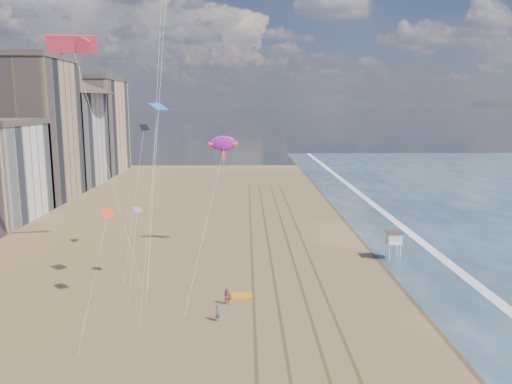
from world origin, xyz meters
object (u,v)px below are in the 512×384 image
at_px(lifeguard_stand, 394,238).
at_px(grounded_kite, 241,296).
at_px(kite_flyer_a, 218,313).
at_px(show_kite, 223,144).
at_px(kite_flyer_b, 227,297).

bearing_deg(lifeguard_stand, grounded_kite, -147.55).
bearing_deg(grounded_kite, kite_flyer_a, -111.03).
relative_size(grounded_kite, show_kite, 0.09).
distance_m(show_kite, kite_flyer_b, 23.09).
relative_size(grounded_kite, kite_flyer_a, 1.44).
relative_size(lifeguard_stand, kite_flyer_a, 2.46).
xyz_separation_m(show_kite, kite_flyer_b, (1.02, -18.67, -13.55)).
bearing_deg(show_kite, grounded_kite, -81.82).
bearing_deg(kite_flyer_a, lifeguard_stand, 1.78).
height_order(show_kite, kite_flyer_a, show_kite).
bearing_deg(kite_flyer_a, show_kite, 52.55).
height_order(grounded_kite, show_kite, show_kite).
distance_m(lifeguard_stand, grounded_kite, 22.79).
height_order(lifeguard_stand, show_kite, show_kite).
distance_m(lifeguard_stand, kite_flyer_a, 27.75).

